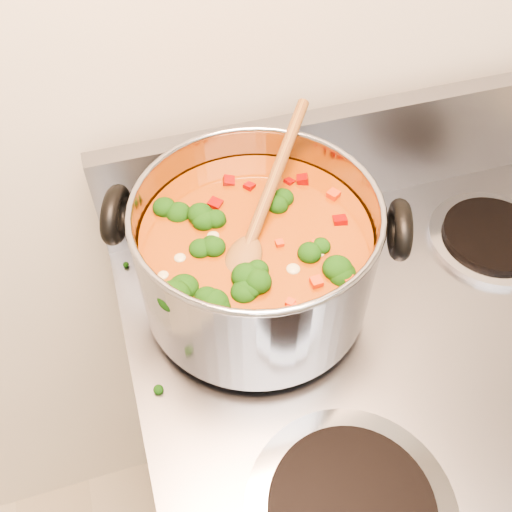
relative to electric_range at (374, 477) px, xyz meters
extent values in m
cube|color=gray|center=(0.00, 0.00, -0.01)|extent=(0.73, 0.63, 0.92)
cube|color=gray|center=(0.00, 0.29, 0.53)|extent=(0.73, 0.03, 0.16)
cylinder|color=#A5A5AD|center=(-0.17, -0.15, 0.46)|extent=(0.22, 0.22, 0.01)
cylinder|color=black|center=(-0.17, -0.15, 0.46)|extent=(0.17, 0.17, 0.01)
cylinder|color=#A5A5AD|center=(-0.17, 0.14, 0.46)|extent=(0.18, 0.18, 0.01)
cylinder|color=black|center=(-0.17, 0.14, 0.46)|extent=(0.14, 0.14, 0.01)
cylinder|color=#A5A5AD|center=(0.17, 0.14, 0.46)|extent=(0.18, 0.18, 0.01)
cylinder|color=black|center=(0.17, 0.14, 0.46)|extent=(0.14, 0.14, 0.01)
cylinder|color=#9A9AA2|center=(-0.19, 0.14, 0.55)|extent=(0.29, 0.29, 0.15)
torus|color=#9A9AA2|center=(-0.19, 0.14, 0.62)|extent=(0.29, 0.29, 0.01)
cylinder|color=#93370D|center=(-0.19, 0.14, 0.53)|extent=(0.27, 0.27, 0.12)
torus|color=black|center=(-0.34, 0.20, 0.60)|extent=(0.05, 0.08, 0.08)
torus|color=black|center=(-0.04, 0.08, 0.60)|extent=(0.05, 0.08, 0.08)
ellipsoid|color=black|center=(-0.13, 0.07, 0.59)|extent=(0.04, 0.04, 0.03)
ellipsoid|color=black|center=(-0.24, 0.19, 0.59)|extent=(0.04, 0.04, 0.03)
ellipsoid|color=black|center=(-0.24, 0.06, 0.59)|extent=(0.04, 0.04, 0.03)
ellipsoid|color=black|center=(-0.17, 0.10, 0.59)|extent=(0.04, 0.04, 0.03)
ellipsoid|color=black|center=(-0.07, 0.15, 0.59)|extent=(0.04, 0.04, 0.03)
ellipsoid|color=black|center=(-0.22, 0.19, 0.59)|extent=(0.04, 0.04, 0.03)
ellipsoid|color=black|center=(-0.13, 0.04, 0.59)|extent=(0.04, 0.04, 0.03)
ellipsoid|color=black|center=(-0.19, 0.08, 0.59)|extent=(0.04, 0.04, 0.03)
ellipsoid|color=black|center=(-0.14, 0.07, 0.59)|extent=(0.04, 0.04, 0.03)
ellipsoid|color=black|center=(-0.14, 0.14, 0.59)|extent=(0.04, 0.04, 0.03)
ellipsoid|color=black|center=(-0.30, 0.09, 0.59)|extent=(0.04, 0.04, 0.03)
ellipsoid|color=#7E0407|center=(-0.16, 0.13, 0.59)|extent=(0.01, 0.01, 0.01)
ellipsoid|color=#7E0407|center=(-0.31, 0.14, 0.59)|extent=(0.01, 0.01, 0.01)
ellipsoid|color=#7E0407|center=(-0.12, 0.12, 0.59)|extent=(0.01, 0.01, 0.01)
ellipsoid|color=#7E0407|center=(-0.14, 0.10, 0.59)|extent=(0.01, 0.01, 0.01)
ellipsoid|color=#7E0407|center=(-0.20, 0.16, 0.59)|extent=(0.01, 0.01, 0.01)
ellipsoid|color=#7E0407|center=(-0.12, 0.19, 0.59)|extent=(0.01, 0.01, 0.01)
ellipsoid|color=#7E0407|center=(-0.25, 0.23, 0.59)|extent=(0.01, 0.01, 0.01)
ellipsoid|color=#7E0407|center=(-0.21, 0.12, 0.59)|extent=(0.01, 0.01, 0.01)
ellipsoid|color=#7E0407|center=(-0.10, 0.11, 0.59)|extent=(0.01, 0.01, 0.01)
ellipsoid|color=#7E0407|center=(-0.23, 0.11, 0.59)|extent=(0.01, 0.01, 0.01)
ellipsoid|color=red|center=(-0.20, 0.08, 0.59)|extent=(0.01, 0.01, 0.01)
ellipsoid|color=red|center=(-0.19, 0.21, 0.59)|extent=(0.01, 0.01, 0.01)
ellipsoid|color=red|center=(-0.09, 0.21, 0.59)|extent=(0.01, 0.01, 0.01)
ellipsoid|color=red|center=(-0.22, 0.23, 0.59)|extent=(0.01, 0.01, 0.01)
ellipsoid|color=red|center=(-0.15, 0.23, 0.59)|extent=(0.01, 0.01, 0.01)
ellipsoid|color=red|center=(-0.27, 0.07, 0.59)|extent=(0.01, 0.01, 0.01)
ellipsoid|color=red|center=(-0.22, 0.25, 0.59)|extent=(0.01, 0.01, 0.01)
ellipsoid|color=red|center=(-0.17, 0.06, 0.59)|extent=(0.01, 0.01, 0.01)
ellipsoid|color=red|center=(-0.15, 0.18, 0.59)|extent=(0.01, 0.01, 0.01)
ellipsoid|color=tan|center=(-0.11, 0.13, 0.59)|extent=(0.02, 0.02, 0.01)
ellipsoid|color=tan|center=(-0.26, 0.07, 0.59)|extent=(0.02, 0.02, 0.01)
ellipsoid|color=tan|center=(-0.16, 0.03, 0.59)|extent=(0.02, 0.02, 0.01)
ellipsoid|color=tan|center=(-0.07, 0.14, 0.59)|extent=(0.02, 0.02, 0.01)
ellipsoid|color=tan|center=(-0.23, 0.05, 0.59)|extent=(0.02, 0.02, 0.01)
ellipsoid|color=tan|center=(-0.25, 0.12, 0.59)|extent=(0.02, 0.02, 0.01)
ellipsoid|color=tan|center=(-0.13, 0.23, 0.59)|extent=(0.02, 0.02, 0.01)
ellipsoid|color=brown|center=(-0.21, 0.10, 0.58)|extent=(0.07, 0.08, 0.03)
cylinder|color=brown|center=(-0.14, 0.20, 0.61)|extent=(0.15, 0.20, 0.07)
ellipsoid|color=black|center=(-0.05, 0.25, 0.46)|extent=(0.01, 0.01, 0.01)
ellipsoid|color=black|center=(-0.24, 0.27, 0.46)|extent=(0.01, 0.01, 0.01)
camera|label=1|loc=(-0.32, -0.28, 1.07)|focal=40.00mm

